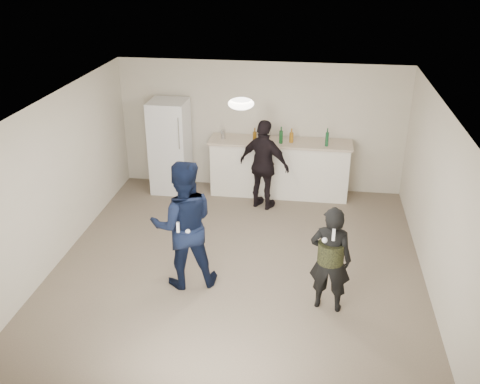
# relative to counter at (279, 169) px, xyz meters

# --- Properties ---
(floor) EXTENTS (6.00, 6.00, 0.00)m
(floor) POSITION_rel_counter_xyz_m (-0.41, -2.67, -0.53)
(floor) COLOR #6B5B4C
(floor) RESTS_ON ground
(ceiling) EXTENTS (6.00, 6.00, 0.00)m
(ceiling) POSITION_rel_counter_xyz_m (-0.41, -2.67, 1.98)
(ceiling) COLOR silver
(ceiling) RESTS_ON wall_back
(wall_back) EXTENTS (6.00, 0.00, 6.00)m
(wall_back) POSITION_rel_counter_xyz_m (-0.41, 0.33, 0.72)
(wall_back) COLOR beige
(wall_back) RESTS_ON floor
(wall_front) EXTENTS (6.00, 0.00, 6.00)m
(wall_front) POSITION_rel_counter_xyz_m (-0.41, -5.67, 0.72)
(wall_front) COLOR beige
(wall_front) RESTS_ON floor
(wall_left) EXTENTS (0.00, 6.00, 6.00)m
(wall_left) POSITION_rel_counter_xyz_m (-3.16, -2.67, 0.72)
(wall_left) COLOR beige
(wall_left) RESTS_ON floor
(wall_right) EXTENTS (0.00, 6.00, 6.00)m
(wall_right) POSITION_rel_counter_xyz_m (2.34, -2.67, 0.72)
(wall_right) COLOR beige
(wall_right) RESTS_ON floor
(counter) EXTENTS (2.60, 0.56, 1.05)m
(counter) POSITION_rel_counter_xyz_m (0.00, 0.00, 0.00)
(counter) COLOR white
(counter) RESTS_ON floor
(counter_top) EXTENTS (2.68, 0.64, 0.04)m
(counter_top) POSITION_rel_counter_xyz_m (0.00, 0.00, 0.55)
(counter_top) COLOR beige
(counter_top) RESTS_ON counter
(fridge) EXTENTS (0.70, 0.70, 1.80)m
(fridge) POSITION_rel_counter_xyz_m (-2.12, -0.07, 0.38)
(fridge) COLOR white
(fridge) RESTS_ON floor
(fridge_handle) EXTENTS (0.02, 0.02, 0.60)m
(fridge_handle) POSITION_rel_counter_xyz_m (-1.84, -0.44, 0.78)
(fridge_handle) COLOR silver
(fridge_handle) RESTS_ON fridge
(ceiling_dome) EXTENTS (0.36, 0.36, 0.16)m
(ceiling_dome) POSITION_rel_counter_xyz_m (-0.41, -2.37, 1.93)
(ceiling_dome) COLOR white
(ceiling_dome) RESTS_ON ceiling
(shaker) EXTENTS (0.08, 0.08, 0.17)m
(shaker) POSITION_rel_counter_xyz_m (-1.09, -0.01, 0.65)
(shaker) COLOR #BCBDC1
(shaker) RESTS_ON counter_top
(man) EXTENTS (1.08, 0.94, 1.88)m
(man) POSITION_rel_counter_xyz_m (-1.09, -3.19, 0.41)
(man) COLOR #0F1A3E
(man) RESTS_ON floor
(woman) EXTENTS (0.60, 0.45, 1.50)m
(woman) POSITION_rel_counter_xyz_m (0.92, -3.49, 0.22)
(woman) COLOR black
(woman) RESTS_ON floor
(camo_shorts) EXTENTS (0.34, 0.34, 0.28)m
(camo_shorts) POSITION_rel_counter_xyz_m (0.92, -3.49, 0.32)
(camo_shorts) COLOR #323719
(camo_shorts) RESTS_ON woman
(spectator) EXTENTS (1.06, 0.76, 1.67)m
(spectator) POSITION_rel_counter_xyz_m (-0.24, -0.61, 0.31)
(spectator) COLOR black
(spectator) RESTS_ON floor
(remote_man) EXTENTS (0.04, 0.04, 0.15)m
(remote_man) POSITION_rel_counter_xyz_m (-1.09, -3.47, 0.53)
(remote_man) COLOR white
(remote_man) RESTS_ON man
(nunchuk_man) EXTENTS (0.07, 0.07, 0.07)m
(nunchuk_man) POSITION_rel_counter_xyz_m (-0.97, -3.44, 0.45)
(nunchuk_man) COLOR white
(nunchuk_man) RESTS_ON man
(remote_woman) EXTENTS (0.04, 0.04, 0.15)m
(remote_woman) POSITION_rel_counter_xyz_m (0.92, -3.74, 0.72)
(remote_woman) COLOR white
(remote_woman) RESTS_ON woman
(nunchuk_woman) EXTENTS (0.07, 0.07, 0.07)m
(nunchuk_woman) POSITION_rel_counter_xyz_m (0.82, -3.71, 0.62)
(nunchuk_woman) COLOR white
(nunchuk_woman) RESTS_ON woman
(bottle_cluster) EXTENTS (1.39, 0.21, 0.26)m
(bottle_cluster) POSITION_rel_counter_xyz_m (0.05, -0.10, 0.67)
(bottle_cluster) COLOR brown
(bottle_cluster) RESTS_ON counter_top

